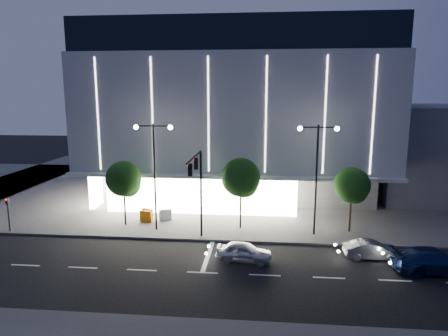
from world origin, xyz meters
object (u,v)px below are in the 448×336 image
at_px(car_third, 434,261).
at_px(tree_right, 352,187).
at_px(traffic_mast, 198,180).
at_px(tree_mid, 241,180).
at_px(ped_signal_far, 8,211).
at_px(car_lead, 244,252).
at_px(tree_left, 124,181).
at_px(barrier_c, 146,216).
at_px(street_lamp_east, 317,164).
at_px(car_second, 372,250).
at_px(barrier_b, 165,215).
at_px(barrier_a, 147,214).
at_px(street_lamp_west, 154,161).

bearing_deg(car_third, tree_right, 22.41).
xyz_separation_m(traffic_mast, tree_mid, (3.03, 3.68, -0.69)).
bearing_deg(ped_signal_far, car_lead, -11.29).
xyz_separation_m(ped_signal_far, tree_left, (9.03, 2.52, 2.15)).
xyz_separation_m(ped_signal_far, barrier_c, (10.57, 3.37, -1.24)).
height_order(street_lamp_east, tree_right, street_lamp_east).
bearing_deg(street_lamp_east, traffic_mast, -163.52).
height_order(street_lamp_east, car_second, street_lamp_east).
distance_m(traffic_mast, car_second, 13.29).
bearing_deg(barrier_c, barrier_b, 31.08).
height_order(tree_left, barrier_c, tree_left).
xyz_separation_m(street_lamp_east, tree_left, (-15.97, 1.02, -1.92)).
bearing_deg(car_second, car_third, -119.69).
xyz_separation_m(street_lamp_east, car_third, (6.84, -6.00, -5.18)).
height_order(tree_left, car_lead, tree_left).
height_order(ped_signal_far, car_second, ped_signal_far).
distance_m(street_lamp_east, barrier_a, 15.61).
bearing_deg(street_lamp_east, street_lamp_west, 180.00).
bearing_deg(traffic_mast, car_lead, -37.49).
distance_m(street_lamp_east, car_second, 7.59).
bearing_deg(car_lead, traffic_mast, 60.06).
height_order(tree_left, car_second, tree_left).
relative_size(car_third, barrier_c, 4.87).
xyz_separation_m(tree_right, car_second, (0.42, -5.19, -3.26)).
height_order(traffic_mast, ped_signal_far, traffic_mast).
xyz_separation_m(barrier_a, barrier_b, (1.65, -0.03, 0.00)).
height_order(street_lamp_east, barrier_a, street_lamp_east).
bearing_deg(tree_right, barrier_b, 174.80).
height_order(traffic_mast, barrier_b, traffic_mast).
height_order(car_third, barrier_a, car_third).
distance_m(car_second, barrier_c, 18.87).
xyz_separation_m(street_lamp_east, barrier_b, (-12.82, 2.46, -5.31)).
xyz_separation_m(street_lamp_west, car_second, (16.45, -4.16, -5.33)).
xyz_separation_m(tree_right, car_lead, (-8.44, -6.43, -3.23)).
height_order(traffic_mast, tree_left, traffic_mast).
bearing_deg(tree_mid, tree_left, -180.00).
bearing_deg(tree_mid, car_third, -28.69).
xyz_separation_m(street_lamp_west, tree_mid, (7.03, 1.02, -1.62)).
bearing_deg(traffic_mast, street_lamp_west, 146.35).
height_order(street_lamp_east, tree_left, street_lamp_east).
bearing_deg(street_lamp_east, barrier_c, 172.61).
bearing_deg(tree_mid, ped_signal_far, -172.45).
distance_m(car_lead, car_third, 12.28).
bearing_deg(barrier_a, car_lead, -16.78).
bearing_deg(traffic_mast, street_lamp_east, 16.48).
relative_size(ped_signal_far, tree_left, 0.52).
xyz_separation_m(tree_left, barrier_c, (1.54, 0.85, -3.38)).
height_order(tree_mid, barrier_b, tree_mid).
distance_m(ped_signal_far, barrier_a, 11.33).
distance_m(street_lamp_east, tree_right, 3.81).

